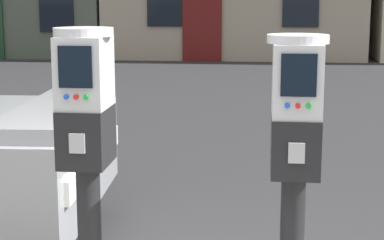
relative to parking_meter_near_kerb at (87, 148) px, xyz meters
name	(u,v)px	position (x,y,z in m)	size (l,w,h in m)	color
parking_meter_near_kerb	(87,148)	(0.00, 0.00, 0.00)	(0.22, 0.25, 1.42)	black
parking_meter_twin_adjacent	(295,157)	(0.76, 0.00, -0.01)	(0.22, 0.25, 1.40)	black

